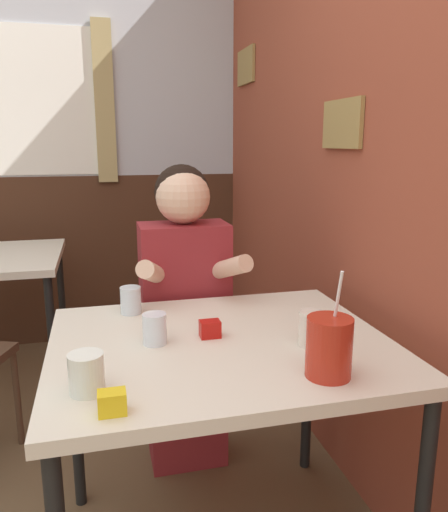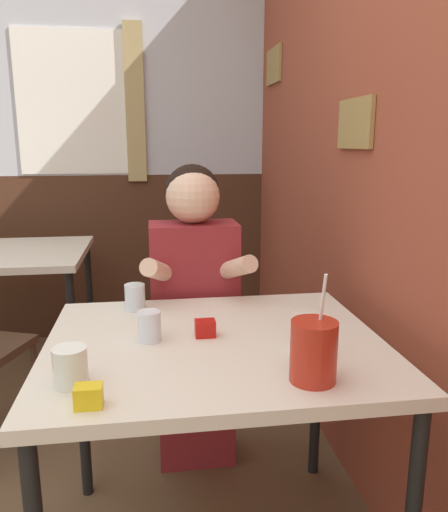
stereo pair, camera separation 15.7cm
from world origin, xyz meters
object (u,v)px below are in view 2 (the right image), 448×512
(background_table, at_px, (16,266))
(person_seated, at_px, (194,311))
(main_table, at_px, (215,362))
(cocktail_pitcher, at_px, (314,351))

(background_table, height_order, person_seated, person_seated)
(main_table, distance_m, background_table, 1.64)
(background_table, bearing_deg, main_table, -56.61)
(background_table, bearing_deg, person_seated, -43.09)
(main_table, relative_size, person_seated, 0.79)
(cocktail_pitcher, bearing_deg, main_table, 125.33)
(main_table, relative_size, background_table, 1.26)
(main_table, bearing_deg, person_seated, 91.57)
(person_seated, height_order, cocktail_pitcher, person_seated)
(main_table, distance_m, cocktail_pitcher, 0.38)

